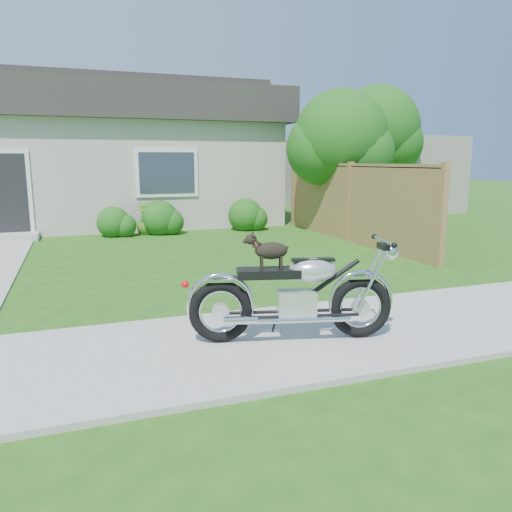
# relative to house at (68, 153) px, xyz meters

# --- Properties ---
(ground) EXTENTS (80.00, 80.00, 0.00)m
(ground) POSITION_rel_house_xyz_m (0.00, -11.99, -2.16)
(ground) COLOR #235114
(ground) RESTS_ON ground
(sidewalk) EXTENTS (24.00, 2.20, 0.04)m
(sidewalk) POSITION_rel_house_xyz_m (0.00, -11.99, -2.14)
(sidewalk) COLOR #9E9B93
(sidewalk) RESTS_ON ground
(house) EXTENTS (12.60, 7.03, 4.50)m
(house) POSITION_rel_house_xyz_m (0.00, 0.00, 0.00)
(house) COLOR #B5AFA4
(house) RESTS_ON ground
(fence) EXTENTS (0.12, 6.62, 1.90)m
(fence) POSITION_rel_house_xyz_m (6.30, -6.24, -1.22)
(fence) COLOR olive
(fence) RESTS_ON ground
(tree_near) EXTENTS (2.53, 2.46, 3.77)m
(tree_near) POSITION_rel_house_xyz_m (6.89, -4.95, 0.26)
(tree_near) COLOR #3D2B1C
(tree_near) RESTS_ON ground
(tree_far) EXTENTS (2.92, 2.91, 4.46)m
(tree_far) POSITION_rel_house_xyz_m (10.07, -1.73, 0.70)
(tree_far) COLOR #3D2B1C
(tree_far) RESTS_ON ground
(shrub_row) EXTENTS (10.40, 1.03, 1.03)m
(shrub_row) POSITION_rel_house_xyz_m (0.29, -3.49, -1.76)
(shrub_row) COLOR #1D5416
(shrub_row) RESTS_ON ground
(potted_plant_right) EXTENTS (0.62, 0.62, 0.86)m
(potted_plant_right) POSITION_rel_house_xyz_m (1.80, -3.44, -1.73)
(potted_plant_right) COLOR #3B711F
(potted_plant_right) RESTS_ON ground
(motorcycle_with_dog) EXTENTS (2.19, 0.84, 1.15)m
(motorcycle_with_dog) POSITION_rel_house_xyz_m (2.24, -12.12, -1.61)
(motorcycle_with_dog) COLOR black
(motorcycle_with_dog) RESTS_ON sidewalk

